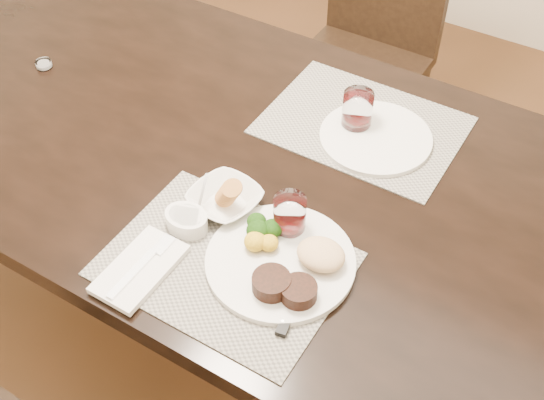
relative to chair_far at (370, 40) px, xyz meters
The scene contains 14 objects.
ground_plane 1.06m from the chair_far, 90.00° to the right, with size 4.50×4.50×0.00m, color #442C16.
dining_table 0.95m from the chair_far, 90.00° to the right, with size 2.00×1.00×0.75m.
chair_far is the anchor object (origin of this frame).
placemat_near 1.27m from the chair_far, 78.75° to the right, with size 0.46×0.34×0.00m, color gray.
placemat_far 0.80m from the chair_far, 67.60° to the right, with size 0.46×0.34×0.00m, color gray.
dinner_plate 1.25m from the chair_far, 73.31° to the right, with size 0.30×0.30×0.05m.
napkin_fork 1.36m from the chair_far, 85.13° to the right, with size 0.11×0.19×0.02m.
steak_knife 1.33m from the chair_far, 71.49° to the right, with size 0.04×0.24×0.01m.
cracker_bowl 1.14m from the chair_far, 81.88° to the right, with size 0.17×0.17×0.06m.
sauce_ramekin 1.22m from the chair_far, 84.08° to the right, with size 0.09×0.14×0.07m.
wine_glass_near 1.17m from the chair_far, 74.11° to the right, with size 0.07×0.07×0.09m.
far_plate 0.85m from the chair_far, 65.24° to the right, with size 0.26×0.26×0.01m, color silver.
wine_glass_far 0.82m from the chair_far, 68.82° to the right, with size 0.07×0.07×0.10m.
salt_cellar 1.10m from the chair_far, 120.31° to the right, with size 0.04×0.04×0.02m.
Camera 1 is at (0.76, -0.96, 1.81)m, focal length 45.00 mm.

